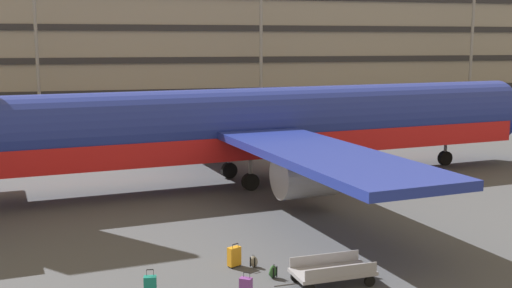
{
  "coord_description": "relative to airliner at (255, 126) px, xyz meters",
  "views": [
    {
      "loc": [
        -5.35,
        -33.42,
        7.73
      ],
      "look_at": [
        1.82,
        -5.19,
        3.0
      ],
      "focal_mm": 44.49,
      "sensor_mm": 36.0,
      "label": 1
    }
  ],
  "objects": [
    {
      "name": "terminal_structure",
      "position": [
        -3.03,
        51.53,
        6.13
      ],
      "size": [
        144.67,
        20.62,
        18.55
      ],
      "color": "gray",
      "rests_on": "ground_plane"
    },
    {
      "name": "light_mast_center_right",
      "position": [
        36.87,
        36.77,
        8.29
      ],
      "size": [
        1.8,
        0.5,
        19.56
      ],
      "color": "gray",
      "rests_on": "ground_plane"
    },
    {
      "name": "suitcase_purple",
      "position": [
        -7.01,
        -14.98,
        -2.72
      ],
      "size": [
        0.41,
        0.3,
        0.98
      ],
      "color": "#147266",
      "rests_on": "ground_plane"
    },
    {
      "name": "backpack_red",
      "position": [
        -3.29,
        -12.9,
        -2.95
      ],
      "size": [
        0.35,
        0.34,
        0.45
      ],
      "color": "gray",
      "rests_on": "ground_plane"
    },
    {
      "name": "airliner",
      "position": [
        0.0,
        0.0,
        0.0
      ],
      "size": [
        39.39,
        31.94,
        10.98
      ],
      "color": "navy",
      "rests_on": "ground_plane"
    },
    {
      "name": "suitcase_small",
      "position": [
        -4.21,
        -15.6,
        -2.77
      ],
      "size": [
        0.43,
        0.39,
        0.86
      ],
      "color": "#72388C",
      "rests_on": "ground_plane"
    },
    {
      "name": "suitcase_black",
      "position": [
        -3.94,
        -12.71,
        -2.76
      ],
      "size": [
        0.51,
        0.42,
        0.85
      ],
      "color": "orange",
      "rests_on": "ground_plane"
    },
    {
      "name": "backpack_teal",
      "position": [
        -2.93,
        -14.06,
        -2.93
      ],
      "size": [
        0.36,
        0.34,
        0.49
      ],
      "color": "#264C26",
      "rests_on": "ground_plane"
    },
    {
      "name": "ground_plane",
      "position": [
        -3.03,
        0.16,
        -3.14
      ],
      "size": [
        600.0,
        600.0,
        0.0
      ],
      "primitive_type": "plane",
      "color": "#424449"
    },
    {
      "name": "baggage_cart",
      "position": [
        -1.22,
        -15.05,
        -2.72
      ],
      "size": [
        3.34,
        1.49,
        0.82
      ],
      "color": "gray",
      "rests_on": "ground_plane"
    }
  ]
}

